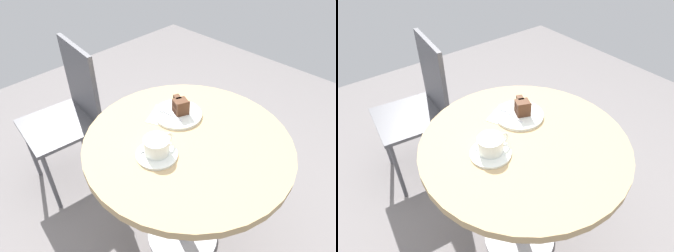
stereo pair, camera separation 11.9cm
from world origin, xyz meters
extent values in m
cube|color=slate|center=(0.00, 0.00, -0.01)|extent=(4.40, 4.40, 0.01)
cylinder|color=tan|center=(0.00, 0.00, 0.68)|extent=(0.83, 0.83, 0.03)
cylinder|color=silver|center=(0.00, 0.00, 0.34)|extent=(0.07, 0.07, 0.64)
cylinder|color=silver|center=(0.00, 0.00, 0.01)|extent=(0.37, 0.37, 0.02)
cylinder|color=silver|center=(-0.15, 0.02, 0.70)|extent=(0.16, 0.16, 0.01)
cylinder|color=silver|center=(-0.14, 0.03, 0.74)|extent=(0.10, 0.10, 0.06)
cylinder|color=#D6B789|center=(-0.14, 0.03, 0.77)|extent=(0.09, 0.09, 0.00)
torus|color=silver|center=(-0.09, 0.03, 0.74)|extent=(0.05, 0.01, 0.05)
cube|color=silver|center=(-0.15, 0.06, 0.71)|extent=(0.09, 0.01, 0.00)
ellipsoid|color=silver|center=(-0.09, 0.06, 0.71)|extent=(0.02, 0.02, 0.00)
cylinder|color=silver|center=(0.09, 0.14, 0.70)|extent=(0.21, 0.21, 0.01)
cube|color=#381E14|center=(0.10, 0.13, 0.72)|extent=(0.08, 0.08, 0.02)
cube|color=#381E14|center=(0.11, 0.17, 0.72)|extent=(0.04, 0.05, 0.02)
cube|color=#4C2B19|center=(0.10, 0.13, 0.74)|extent=(0.08, 0.08, 0.01)
cube|color=#4C2B19|center=(0.11, 0.17, 0.74)|extent=(0.04, 0.05, 0.01)
cube|color=#381E14|center=(0.10, 0.13, 0.75)|extent=(0.08, 0.08, 0.02)
cube|color=#381E14|center=(0.11, 0.17, 0.75)|extent=(0.04, 0.05, 0.02)
cube|color=#4C2B19|center=(0.10, 0.13, 0.77)|extent=(0.08, 0.08, 0.01)
cube|color=#4C2B19|center=(0.11, 0.17, 0.77)|extent=(0.04, 0.05, 0.01)
cube|color=#4C2B19|center=(0.09, 0.11, 0.74)|extent=(0.06, 0.03, 0.07)
cube|color=silver|center=(0.05, 0.14, 0.71)|extent=(0.01, 0.11, 0.00)
cube|color=silver|center=(0.05, 0.20, 0.71)|extent=(0.02, 0.04, 0.00)
cube|color=silver|center=(0.04, 0.17, 0.70)|extent=(0.17, 0.17, 0.00)
cube|color=silver|center=(0.05, 0.18, 0.70)|extent=(0.16, 0.16, 0.00)
cylinder|color=#4C4C51|center=(-0.34, 0.96, 0.21)|extent=(0.02, 0.02, 0.43)
cylinder|color=#4C4C51|center=(-0.37, 0.64, 0.21)|extent=(0.02, 0.02, 0.43)
cylinder|color=#4C4C51|center=(-0.02, 0.92, 0.21)|extent=(0.02, 0.02, 0.43)
cylinder|color=#4C4C51|center=(-0.05, 0.60, 0.21)|extent=(0.02, 0.02, 0.43)
cube|color=#4C4C51|center=(-0.19, 0.78, 0.44)|extent=(0.42, 0.42, 0.02)
cube|color=#4C4C51|center=(-0.02, 0.76, 0.66)|extent=(0.07, 0.36, 0.42)
camera|label=1|loc=(-0.68, -0.57, 1.49)|focal=32.00mm
camera|label=2|loc=(-0.59, -0.65, 1.49)|focal=32.00mm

